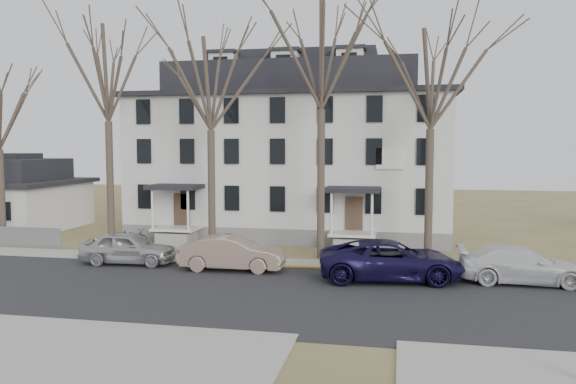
% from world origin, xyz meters
% --- Properties ---
extents(ground, '(120.00, 120.00, 0.00)m').
position_xyz_m(ground, '(0.00, 0.00, 0.00)').
color(ground, olive).
rests_on(ground, ground).
extents(main_road, '(120.00, 10.00, 0.04)m').
position_xyz_m(main_road, '(0.00, 2.00, 0.00)').
color(main_road, '#27272A').
rests_on(main_road, ground).
extents(far_sidewalk, '(120.00, 2.00, 0.08)m').
position_xyz_m(far_sidewalk, '(0.00, 8.00, 0.00)').
color(far_sidewalk, '#A09F97').
rests_on(far_sidewalk, ground).
extents(yellow_curb, '(14.00, 0.25, 0.06)m').
position_xyz_m(yellow_curb, '(5.00, 7.10, 0.00)').
color(yellow_curb, gold).
rests_on(yellow_curb, ground).
extents(boarding_house, '(20.80, 12.36, 12.05)m').
position_xyz_m(boarding_house, '(-2.00, 17.95, 5.38)').
color(boarding_house, slate).
rests_on(boarding_house, ground).
extents(small_house, '(8.70, 8.70, 5.00)m').
position_xyz_m(small_house, '(-22.00, 16.00, 2.25)').
color(small_house, silver).
rests_on(small_house, ground).
extents(tree_far_left, '(8.40, 8.40, 13.72)m').
position_xyz_m(tree_far_left, '(-11.00, 9.80, 10.34)').
color(tree_far_left, '#473B31').
rests_on(tree_far_left, ground).
extents(tree_mid_left, '(7.80, 7.80, 12.74)m').
position_xyz_m(tree_mid_left, '(-5.00, 9.80, 9.60)').
color(tree_mid_left, '#473B31').
rests_on(tree_mid_left, ground).
extents(tree_center, '(9.00, 9.00, 14.70)m').
position_xyz_m(tree_center, '(1.00, 9.80, 11.08)').
color(tree_center, '#473B31').
rests_on(tree_center, ground).
extents(tree_mid_right, '(7.80, 7.80, 12.74)m').
position_xyz_m(tree_mid_right, '(6.50, 9.80, 9.60)').
color(tree_mid_right, '#473B31').
rests_on(tree_mid_right, ground).
extents(car_silver, '(4.81, 2.19, 1.60)m').
position_xyz_m(car_silver, '(-8.20, 6.34, 0.80)').
color(car_silver, '#B2B2B2').
rests_on(car_silver, ground).
extents(car_tan, '(5.00, 1.92, 1.63)m').
position_xyz_m(car_tan, '(-2.70, 6.00, 0.81)').
color(car_tan, gray).
rests_on(car_tan, ground).
extents(car_navy, '(6.58, 3.62, 1.74)m').
position_xyz_m(car_navy, '(4.71, 5.44, 0.87)').
color(car_navy, '#140F36').
rests_on(car_navy, ground).
extents(car_white, '(5.34, 2.18, 1.55)m').
position_xyz_m(car_white, '(10.21, 5.94, 0.77)').
color(car_white, silver).
rests_on(car_white, ground).
extents(bicycle_left, '(1.91, 0.98, 0.96)m').
position_xyz_m(bicycle_left, '(-10.48, 11.62, 0.48)').
color(bicycle_left, black).
rests_on(bicycle_left, ground).
extents(bicycle_right, '(1.58, 1.17, 0.94)m').
position_xyz_m(bicycle_right, '(-11.15, 10.98, 0.47)').
color(bicycle_right, black).
rests_on(bicycle_right, ground).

